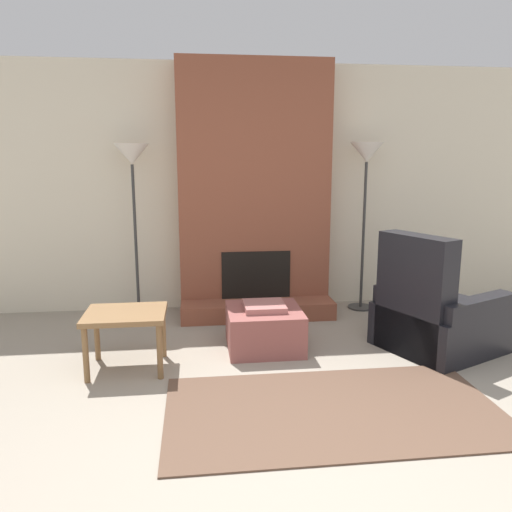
{
  "coord_description": "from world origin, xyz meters",
  "views": [
    {
      "loc": [
        -0.61,
        -2.24,
        1.63
      ],
      "look_at": [
        0.0,
        2.81,
        0.62
      ],
      "focal_mm": 35.0,
      "sensor_mm": 36.0,
      "label": 1
    }
  ],
  "objects_px": {
    "armchair": "(435,318)",
    "floor_lamp_left": "(132,167)",
    "ottoman": "(264,328)",
    "side_table": "(126,320)",
    "floor_lamp_right": "(366,165)"
  },
  "relations": [
    {
      "from": "ottoman",
      "to": "armchair",
      "type": "bearing_deg",
      "value": -8.25
    },
    {
      "from": "floor_lamp_right",
      "to": "floor_lamp_left",
      "type": "bearing_deg",
      "value": 180.0
    },
    {
      "from": "side_table",
      "to": "armchair",
      "type": "bearing_deg",
      "value": 2.16
    },
    {
      "from": "side_table",
      "to": "floor_lamp_left",
      "type": "xyz_separation_m",
      "value": [
        -0.06,
        1.34,
        1.14
      ]
    },
    {
      "from": "floor_lamp_left",
      "to": "floor_lamp_right",
      "type": "xyz_separation_m",
      "value": [
        2.39,
        0.0,
        0.02
      ]
    },
    {
      "from": "ottoman",
      "to": "floor_lamp_left",
      "type": "xyz_separation_m",
      "value": [
        -1.18,
        1.03,
        1.35
      ]
    },
    {
      "from": "armchair",
      "to": "floor_lamp_left",
      "type": "relative_size",
      "value": 0.67
    },
    {
      "from": "floor_lamp_right",
      "to": "side_table",
      "type": "bearing_deg",
      "value": -150.17
    },
    {
      "from": "ottoman",
      "to": "floor_lamp_right",
      "type": "bearing_deg",
      "value": 40.4
    },
    {
      "from": "armchair",
      "to": "floor_lamp_left",
      "type": "xyz_separation_m",
      "value": [
        -2.62,
        1.24,
        1.25
      ]
    },
    {
      "from": "ottoman",
      "to": "floor_lamp_right",
      "type": "relative_size",
      "value": 0.36
    },
    {
      "from": "floor_lamp_right",
      "to": "armchair",
      "type": "bearing_deg",
      "value": -79.53
    },
    {
      "from": "ottoman",
      "to": "floor_lamp_left",
      "type": "distance_m",
      "value": 2.07
    },
    {
      "from": "ottoman",
      "to": "side_table",
      "type": "distance_m",
      "value": 1.18
    },
    {
      "from": "ottoman",
      "to": "floor_lamp_left",
      "type": "relative_size",
      "value": 0.36
    }
  ]
}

